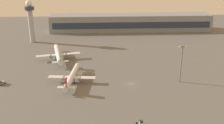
% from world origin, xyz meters
% --- Properties ---
extents(ground_plane, '(416.00, 416.00, 0.00)m').
position_xyz_m(ground_plane, '(0.00, 0.00, 0.00)').
color(ground_plane, '#605E5B').
extents(terminal_building, '(163.52, 22.40, 16.40)m').
position_xyz_m(terminal_building, '(14.79, 129.42, 8.09)').
color(terminal_building, gray).
rests_on(terminal_building, ground).
extents(control_tower, '(8.00, 8.00, 36.89)m').
position_xyz_m(control_tower, '(-77.08, 90.74, 21.35)').
color(control_tower, '#A8A8B2').
rests_on(control_tower, ground).
extents(airplane_near_gate, '(28.36, 36.35, 9.32)m').
position_xyz_m(airplane_near_gate, '(-34.83, 4.14, 3.52)').
color(airplane_near_gate, silver).
rests_on(airplane_near_gate, ground).
extents(airplane_taxiway_distant, '(31.83, 40.65, 10.50)m').
position_xyz_m(airplane_taxiway_distant, '(-48.26, 44.51, 3.97)').
color(airplane_taxiway_distant, silver).
rests_on(airplane_taxiway_distant, ground).
extents(baggage_tractor, '(3.98, 4.52, 2.25)m').
position_xyz_m(baggage_tractor, '(-75.83, 2.77, 1.18)').
color(baggage_tractor, gray).
rests_on(baggage_tractor, ground).
extents(pushback_tug, '(3.14, 1.91, 2.05)m').
position_xyz_m(pushback_tug, '(-0.53, -42.43, 1.07)').
color(pushback_tug, white).
rests_on(pushback_tug, ground).
extents(apron_light_west, '(4.80, 0.90, 22.76)m').
position_xyz_m(apron_light_west, '(29.48, 1.30, 13.17)').
color(apron_light_west, slate).
rests_on(apron_light_west, ground).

